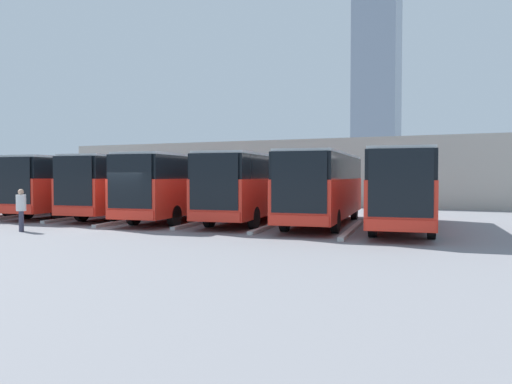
{
  "coord_description": "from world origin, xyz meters",
  "views": [
    {
      "loc": [
        -14.4,
        17.7,
        2.37
      ],
      "look_at": [
        -3.94,
        -5.39,
        1.53
      ],
      "focal_mm": 35.0,
      "sensor_mm": 36.0,
      "label": 1
    }
  ],
  "objects": [
    {
      "name": "bus_3",
      "position": [
        -0.0,
        -4.87,
        1.9
      ],
      "size": [
        3.68,
        11.02,
        3.41
      ],
      "rotation": [
        0.0,
        0.0,
        0.12
      ],
      "color": "red",
      "rests_on": "ground_plane"
    },
    {
      "name": "curb_divider_4",
      "position": [
        5.64,
        -3.82,
        0.07
      ],
      "size": [
        1.1,
        7.38,
        0.15
      ],
      "primitive_type": "cube",
      "rotation": [
        0.0,
        0.0,
        0.12
      ],
      "color": "#B2B2AD",
      "rests_on": "ground_plane"
    },
    {
      "name": "curb_divider_2",
      "position": [
        -1.88,
        -3.93,
        0.07
      ],
      "size": [
        1.1,
        7.38,
        0.15
      ],
      "primitive_type": "cube",
      "rotation": [
        0.0,
        0.0,
        0.12
      ],
      "color": "#B2B2AD",
      "rests_on": "ground_plane"
    },
    {
      "name": "ground_plane",
      "position": [
        0.0,
        0.0,
        0.0
      ],
      "size": [
        600.0,
        600.0,
        0.0
      ],
      "primitive_type": "plane",
      "color": "gray"
    },
    {
      "name": "bus_2",
      "position": [
        -3.76,
        -5.53,
        1.9
      ],
      "size": [
        3.68,
        11.02,
        3.41
      ],
      "rotation": [
        0.0,
        0.0,
        0.12
      ],
      "color": "red",
      "rests_on": "ground_plane"
    },
    {
      "name": "bus_6",
      "position": [
        11.27,
        -5.28,
        1.9
      ],
      "size": [
        3.68,
        11.02,
        3.41
      ],
      "rotation": [
        0.0,
        0.0,
        0.12
      ],
      "color": "red",
      "rests_on": "ground_plane"
    },
    {
      "name": "curb_divider_3",
      "position": [
        1.88,
        -3.28,
        0.07
      ],
      "size": [
        1.1,
        7.38,
        0.15
      ],
      "primitive_type": "cube",
      "rotation": [
        0.0,
        0.0,
        0.12
      ],
      "color": "#B2B2AD",
      "rests_on": "ground_plane"
    },
    {
      "name": "bus_0",
      "position": [
        -11.28,
        -5.0,
        1.9
      ],
      "size": [
        3.68,
        11.02,
        3.41
      ],
      "rotation": [
        0.0,
        0.0,
        0.12
      ],
      "color": "red",
      "rests_on": "ground_plane"
    },
    {
      "name": "curb_divider_0",
      "position": [
        -9.39,
        -3.4,
        0.07
      ],
      "size": [
        1.1,
        7.38,
        0.15
      ],
      "primitive_type": "cube",
      "rotation": [
        0.0,
        0.0,
        0.12
      ],
      "color": "#B2B2AD",
      "rests_on": "ground_plane"
    },
    {
      "name": "bus_4",
      "position": [
        3.76,
        -5.42,
        1.9
      ],
      "size": [
        3.68,
        11.02,
        3.41
      ],
      "rotation": [
        0.0,
        0.0,
        0.12
      ],
      "color": "red",
      "rests_on": "ground_plane"
    },
    {
      "name": "curb_divider_1",
      "position": [
        -5.64,
        -3.75,
        0.07
      ],
      "size": [
        1.1,
        7.38,
        0.15
      ],
      "primitive_type": "cube",
      "rotation": [
        0.0,
        0.0,
        0.12
      ],
      "color": "#B2B2AD",
      "rests_on": "ground_plane"
    },
    {
      "name": "bus_5",
      "position": [
        7.51,
        -5.24,
        1.9
      ],
      "size": [
        3.68,
        11.02,
        3.41
      ],
      "rotation": [
        0.0,
        0.0,
        0.12
      ],
      "color": "red",
      "rests_on": "ground_plane"
    },
    {
      "name": "office_tower",
      "position": [
        25.07,
        -188.46,
        39.44
      ],
      "size": [
        17.35,
        17.35,
        80.08
      ],
      "color": "#7F8EA3",
      "rests_on": "ground_plane"
    },
    {
      "name": "station_building",
      "position": [
        0.0,
        -25.92,
        2.62
      ],
      "size": [
        42.2,
        16.4,
        5.2
      ],
      "color": "#A8A399",
      "rests_on": "ground_plane"
    },
    {
      "name": "curb_divider_5",
      "position": [
        9.39,
        -3.64,
        0.07
      ],
      "size": [
        1.1,
        7.38,
        0.15
      ],
      "primitive_type": "cube",
      "rotation": [
        0.0,
        0.0,
        0.12
      ],
      "color": "#B2B2AD",
      "rests_on": "ground_plane"
    },
    {
      "name": "bus_1",
      "position": [
        -7.52,
        -5.35,
        1.9
      ],
      "size": [
        3.68,
        11.02,
        3.41
      ],
      "rotation": [
        0.0,
        0.0,
        0.12
      ],
      "color": "red",
      "rests_on": "ground_plane"
    },
    {
      "name": "pedestrian",
      "position": [
        3.32,
        2.66,
        0.97
      ],
      "size": [
        0.56,
        0.56,
        1.8
      ],
      "rotation": [
        0.0,
        0.0,
        2.44
      ],
      "color": "#38384C",
      "rests_on": "ground_plane"
    }
  ]
}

